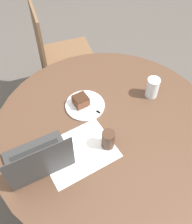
% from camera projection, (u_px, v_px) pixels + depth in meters
% --- Properties ---
extents(ground_plane, '(12.00, 12.00, 0.00)m').
position_uv_depth(ground_plane, '(104.00, 181.00, 1.97)').
color(ground_plane, '#4C4742').
extents(dining_table, '(1.23, 1.23, 0.72)m').
position_uv_depth(dining_table, '(107.00, 140.00, 1.50)').
color(dining_table, '#4C3323').
rests_on(dining_table, ground_plane).
extents(chair, '(0.59, 0.59, 0.94)m').
position_uv_depth(chair, '(59.00, 56.00, 2.10)').
color(chair, brown).
rests_on(chair, ground_plane).
extents(paper_document, '(0.44, 0.40, 0.00)m').
position_uv_depth(paper_document, '(79.00, 152.00, 1.31)').
color(paper_document, white).
rests_on(paper_document, dining_table).
extents(plate, '(0.22, 0.22, 0.01)m').
position_uv_depth(plate, '(85.00, 105.00, 1.49)').
color(plate, silver).
rests_on(plate, dining_table).
extents(cake_slice, '(0.11, 0.10, 0.06)m').
position_uv_depth(cake_slice, '(81.00, 100.00, 1.46)').
color(cake_slice, brown).
rests_on(cake_slice, plate).
extents(fork, '(0.04, 0.17, 0.00)m').
position_uv_depth(fork, '(91.00, 107.00, 1.47)').
color(fork, silver).
rests_on(fork, plate).
extents(coffee_glass, '(0.07, 0.07, 0.11)m').
position_uv_depth(coffee_glass, '(108.00, 140.00, 1.29)').
color(coffee_glass, '#3D2619').
rests_on(coffee_glass, dining_table).
extents(water_glass, '(0.07, 0.07, 0.12)m').
position_uv_depth(water_glass, '(152.00, 88.00, 1.50)').
color(water_glass, silver).
rests_on(water_glass, dining_table).
extents(laptop, '(0.37, 0.34, 0.25)m').
position_uv_depth(laptop, '(39.00, 160.00, 1.23)').
color(laptop, '#2D2D2D').
rests_on(laptop, dining_table).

